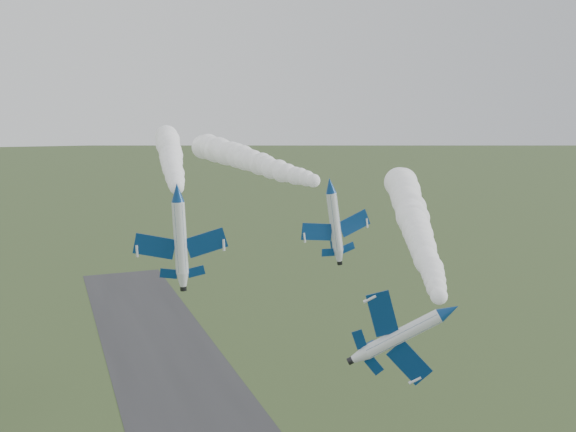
# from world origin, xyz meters

# --- Properties ---
(jet_lead) EXTENTS (6.84, 11.46, 8.66)m
(jet_lead) POSITION_xyz_m (13.20, -0.19, 33.21)
(jet_lead) COLOR white
(smoke_trail_jet_lead) EXTENTS (31.54, 62.19, 5.81)m
(smoke_trail_jet_lead) POSITION_xyz_m (28.87, 31.24, 35.91)
(smoke_trail_jet_lead) COLOR silver
(jet_pair_left) EXTENTS (10.76, 12.67, 3.15)m
(jet_pair_left) POSITION_xyz_m (-7.97, 22.71, 42.87)
(jet_pair_left) COLOR white
(smoke_trail_jet_pair_left) EXTENTS (19.01, 73.84, 5.06)m
(smoke_trail_jet_pair_left) POSITION_xyz_m (-1.19, 62.38, 44.62)
(smoke_trail_jet_pair_left) COLOR silver
(jet_pair_right) EXTENTS (9.34, 11.36, 2.99)m
(jet_pair_right) POSITION_xyz_m (11.31, 22.92, 42.85)
(jet_pair_right) COLOR white
(smoke_trail_jet_pair_right) EXTENTS (6.29, 72.19, 5.46)m
(smoke_trail_jet_pair_right) POSITION_xyz_m (11.94, 61.33, 43.59)
(smoke_trail_jet_pair_right) COLOR silver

